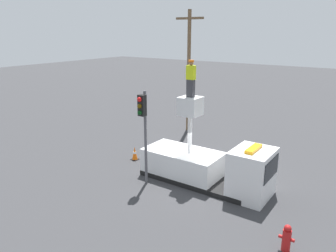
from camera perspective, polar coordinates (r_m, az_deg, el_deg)
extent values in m
plane|color=#38383A|center=(16.93, 5.01, -9.47)|extent=(120.00, 120.00, 0.00)
cube|color=black|center=(16.88, 5.02, -9.10)|extent=(5.66, 2.17, 0.24)
cube|color=white|center=(17.03, 2.58, -6.60)|extent=(3.96, 2.11, 1.44)
cube|color=white|center=(15.40, 14.37, -8.05)|extent=(1.70, 2.11, 2.25)
cube|color=black|center=(14.98, 17.57, -7.14)|extent=(0.03, 1.79, 0.90)
cube|color=orange|center=(14.95, 14.69, -3.87)|extent=(0.36, 1.26, 0.14)
cylinder|color=silver|center=(16.24, 3.82, -1.24)|extent=(0.22, 0.22, 2.04)
cube|color=silver|center=(15.88, 3.91, 3.47)|extent=(0.99, 0.99, 0.90)
cube|color=#38383D|center=(15.71, 3.97, 6.57)|extent=(0.34, 0.26, 0.84)
cube|color=#D1E519|center=(15.60, 4.02, 9.28)|extent=(0.40, 0.26, 0.66)
sphere|color=#9E704C|center=(15.55, 4.06, 10.91)|extent=(0.23, 0.23, 0.23)
cylinder|color=orange|center=(15.54, 4.06, 11.23)|extent=(0.26, 0.26, 0.09)
cylinder|color=#515156|center=(15.82, -3.92, -2.21)|extent=(0.14, 0.14, 4.66)
cube|color=black|center=(15.21, -4.53, 3.60)|extent=(0.34, 0.28, 1.00)
sphere|color=red|center=(15.01, -5.01, 4.63)|extent=(0.22, 0.22, 0.22)
sphere|color=#503C07|center=(15.07, -4.98, 3.47)|extent=(0.22, 0.22, 0.22)
sphere|color=#083710|center=(15.15, -4.95, 2.33)|extent=(0.22, 0.22, 0.22)
cylinder|color=red|center=(12.61, 19.91, -18.21)|extent=(0.30, 0.30, 0.80)
sphere|color=red|center=(12.35, 20.13, -16.39)|extent=(0.25, 0.25, 0.25)
cylinder|color=red|center=(12.60, 19.00, -17.70)|extent=(0.12, 0.12, 0.12)
cylinder|color=red|center=(12.53, 20.91, -18.12)|extent=(0.12, 0.12, 0.12)
cube|color=black|center=(19.55, -5.78, -5.80)|extent=(0.41, 0.41, 0.03)
cone|color=orange|center=(19.41, -5.82, -4.75)|extent=(0.34, 0.34, 0.80)
cylinder|color=white|center=(19.39, -5.82, -4.64)|extent=(0.18, 0.18, 0.11)
cylinder|color=brown|center=(24.30, 3.62, 9.28)|extent=(0.26, 0.26, 8.77)
cube|color=brown|center=(24.13, 3.78, 18.22)|extent=(2.20, 0.16, 0.16)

